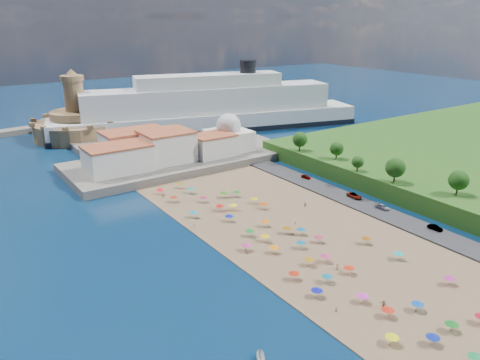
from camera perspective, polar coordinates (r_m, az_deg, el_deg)
ground at (r=124.33m, az=5.06°, el=-6.98°), size 700.00×700.00×0.00m
terrace at (r=186.05m, az=-6.88°, el=2.49°), size 90.00×36.00×3.00m
jetty at (r=209.36m, az=-16.76°, el=3.61°), size 18.00×70.00×2.40m
waterfront_buildings at (r=179.47m, az=-10.74°, el=3.78°), size 57.00×29.00×11.00m
domed_building at (r=192.14m, az=-1.40°, el=5.47°), size 16.00×16.00×15.00m
fortress at (r=236.15m, az=-19.22°, el=6.45°), size 40.00×40.00×32.40m
cruise_ship at (r=239.46m, az=-3.73°, el=8.49°), size 157.09×63.28×34.20m
beach_parasols at (r=114.52m, az=8.33°, el=-8.35°), size 31.42×114.48×2.20m
beachgoers at (r=124.22m, az=4.52°, el=-6.41°), size 36.37×92.47×1.85m
parked_cars at (r=145.88m, az=16.85°, el=-3.09°), size 2.70×72.85×1.44m
hillside_trees at (r=150.52m, az=20.31°, el=0.78°), size 12.18×108.15×7.88m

